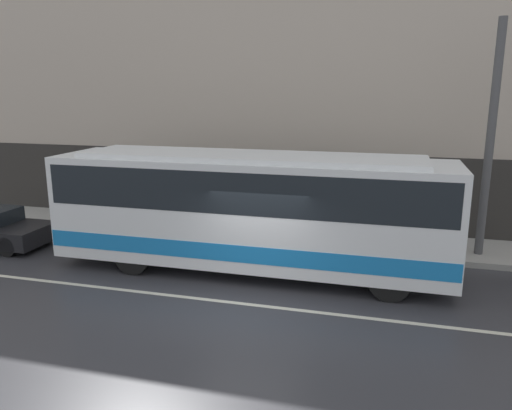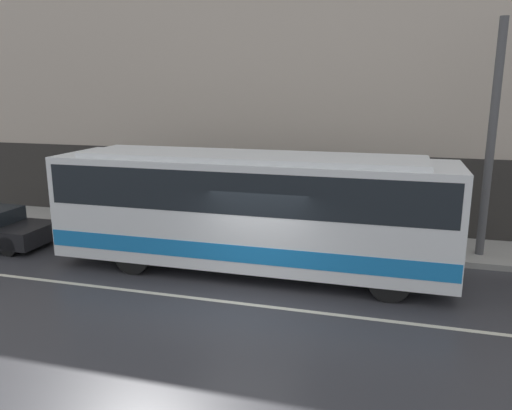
# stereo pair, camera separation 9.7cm
# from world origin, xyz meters

# --- Properties ---
(ground_plane) EXTENTS (60.00, 60.00, 0.00)m
(ground_plane) POSITION_xyz_m (0.00, 0.00, 0.00)
(ground_plane) COLOR #333338
(sidewalk) EXTENTS (60.00, 2.55, 0.18)m
(sidewalk) POSITION_xyz_m (0.00, 5.27, 0.09)
(sidewalk) COLOR #A09E99
(sidewalk) RESTS_ON ground_plane
(building_facade) EXTENTS (60.00, 0.35, 11.75)m
(building_facade) POSITION_xyz_m (0.00, 6.69, 5.67)
(building_facade) COLOR #B7A899
(building_facade) RESTS_ON ground_plane
(lane_stripe) EXTENTS (54.00, 0.14, 0.01)m
(lane_stripe) POSITION_xyz_m (0.00, 0.00, 0.00)
(lane_stripe) COLOR beige
(lane_stripe) RESTS_ON ground_plane
(transit_bus) EXTENTS (10.84, 2.54, 3.28)m
(transit_bus) POSITION_xyz_m (-0.58, 2.21, 1.85)
(transit_bus) COLOR white
(transit_bus) RESTS_ON ground_plane
(utility_pole_near) EXTENTS (0.24, 0.24, 6.70)m
(utility_pole_near) POSITION_xyz_m (5.76, 4.89, 3.53)
(utility_pole_near) COLOR #4C4C4F
(utility_pole_near) RESTS_ON sidewalk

